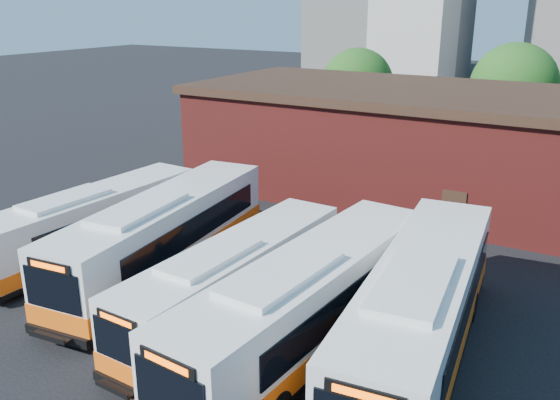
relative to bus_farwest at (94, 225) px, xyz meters
The scene contains 9 objects.
ground 11.41m from the bus_farwest, 17.98° to the right, with size 220.00×220.00×0.00m, color black.
bus_farwest is the anchor object (origin of this frame).
bus_west 4.24m from the bus_farwest, ahead, with size 4.11×13.45×3.61m.
bus_midwest 9.21m from the bus_farwest, 10.49° to the right, with size 2.91×11.71×3.16m.
bus_mideast 12.54m from the bus_farwest, 10.30° to the right, with size 3.75×13.39×3.60m.
bus_east 15.73m from the bus_farwest, ahead, with size 4.20×13.74×3.69m.
depot_building 19.79m from the bus_farwest, 56.89° to the left, with size 28.60×12.60×6.40m.
tree_west 28.70m from the bus_farwest, 88.47° to the left, with size 6.00×6.00×7.65m.
tree_mid 33.27m from the bus_farwest, 67.30° to the left, with size 6.56×6.56×8.36m.
Camera 1 is at (9.51, -14.19, 11.22)m, focal length 38.00 mm.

